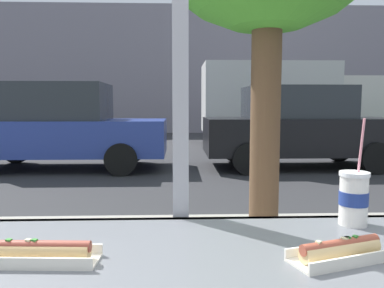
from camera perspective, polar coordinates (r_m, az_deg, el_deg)
ground_plane at (r=9.24m, az=-2.09°, el=-2.75°), size 60.00×60.00×0.00m
sidewalk_strip at (r=3.03m, az=-1.90°, el=-19.40°), size 16.00×2.80×0.16m
building_facade_far at (r=19.87m, az=-2.18°, el=10.95°), size 28.00×1.20×6.34m
soda_cup_left at (r=1.23m, az=23.02°, el=-7.36°), size 0.09×0.09×0.32m
hotdog_tray_near at (r=0.96m, az=21.28°, el=-14.68°), size 0.25×0.16×0.05m
hotdog_tray_far at (r=0.95m, az=-21.62°, el=-14.85°), size 0.26×0.10×0.05m
parked_car_blue at (r=8.68m, az=-19.18°, el=2.47°), size 4.42×1.96×1.84m
parked_car_black at (r=8.72m, az=15.60°, el=2.47°), size 4.15×1.97×1.78m
box_truck at (r=13.94m, az=14.19°, el=6.33°), size 6.24×2.44×2.82m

